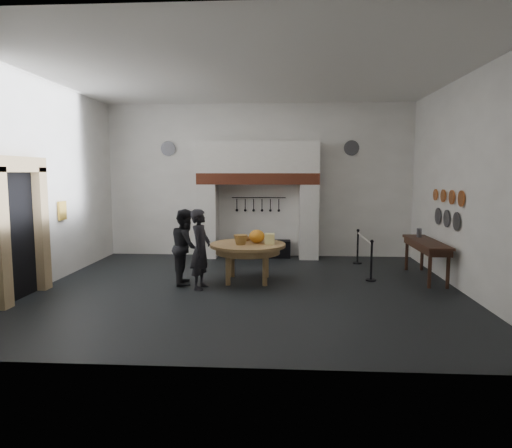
# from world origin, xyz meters

# --- Properties ---
(floor) EXTENTS (9.00, 8.00, 0.02)m
(floor) POSITION_xyz_m (0.00, 0.00, 0.00)
(floor) COLOR black
(floor) RESTS_ON ground
(ceiling) EXTENTS (9.00, 8.00, 0.02)m
(ceiling) POSITION_xyz_m (0.00, 0.00, 4.50)
(ceiling) COLOR silver
(ceiling) RESTS_ON wall_back
(wall_back) EXTENTS (9.00, 0.02, 4.50)m
(wall_back) POSITION_xyz_m (0.00, 4.00, 2.25)
(wall_back) COLOR white
(wall_back) RESTS_ON floor
(wall_front) EXTENTS (9.00, 0.02, 4.50)m
(wall_front) POSITION_xyz_m (0.00, -4.00, 2.25)
(wall_front) COLOR white
(wall_front) RESTS_ON floor
(wall_left) EXTENTS (0.02, 8.00, 4.50)m
(wall_left) POSITION_xyz_m (-4.50, 0.00, 2.25)
(wall_left) COLOR white
(wall_left) RESTS_ON floor
(wall_right) EXTENTS (0.02, 8.00, 4.50)m
(wall_right) POSITION_xyz_m (4.50, 0.00, 2.25)
(wall_right) COLOR white
(wall_right) RESTS_ON floor
(chimney_pier_left) EXTENTS (0.55, 0.70, 2.15)m
(chimney_pier_left) POSITION_xyz_m (-1.48, 3.65, 1.07)
(chimney_pier_left) COLOR silver
(chimney_pier_left) RESTS_ON floor
(chimney_pier_right) EXTENTS (0.55, 0.70, 2.15)m
(chimney_pier_right) POSITION_xyz_m (1.48, 3.65, 1.07)
(chimney_pier_right) COLOR silver
(chimney_pier_right) RESTS_ON floor
(hearth_brick_band) EXTENTS (3.50, 0.72, 0.32)m
(hearth_brick_band) POSITION_xyz_m (0.00, 3.65, 2.31)
(hearth_brick_band) COLOR #9E442B
(hearth_brick_band) RESTS_ON chimney_pier_left
(chimney_hood) EXTENTS (3.50, 0.70, 0.90)m
(chimney_hood) POSITION_xyz_m (0.00, 3.65, 2.92)
(chimney_hood) COLOR silver
(chimney_hood) RESTS_ON hearth_brick_band
(iron_range) EXTENTS (1.90, 0.45, 0.50)m
(iron_range) POSITION_xyz_m (0.00, 3.72, 0.25)
(iron_range) COLOR black
(iron_range) RESTS_ON floor
(utensil_rail) EXTENTS (1.60, 0.02, 0.02)m
(utensil_rail) POSITION_xyz_m (0.00, 3.92, 1.75)
(utensil_rail) COLOR black
(utensil_rail) RESTS_ON wall_back
(door_recess) EXTENTS (0.04, 1.10, 2.50)m
(door_recess) POSITION_xyz_m (-4.47, -1.00, 1.25)
(door_recess) COLOR black
(door_recess) RESTS_ON floor
(door_jamb_near) EXTENTS (0.22, 0.30, 2.60)m
(door_jamb_near) POSITION_xyz_m (-4.38, -1.70, 1.30)
(door_jamb_near) COLOR tan
(door_jamb_near) RESTS_ON floor
(door_jamb_far) EXTENTS (0.22, 0.30, 2.60)m
(door_jamb_far) POSITION_xyz_m (-4.38, -0.30, 1.30)
(door_jamb_far) COLOR tan
(door_jamb_far) RESTS_ON floor
(door_lintel) EXTENTS (0.22, 1.70, 0.30)m
(door_lintel) POSITION_xyz_m (-4.38, -1.00, 2.65)
(door_lintel) COLOR tan
(door_lintel) RESTS_ON door_jamb_near
(wall_plaque) EXTENTS (0.05, 0.34, 0.44)m
(wall_plaque) POSITION_xyz_m (-4.45, 0.80, 1.60)
(wall_plaque) COLOR gold
(wall_plaque) RESTS_ON wall_left
(work_table) EXTENTS (2.03, 2.03, 0.07)m
(work_table) POSITION_xyz_m (-0.06, 0.70, 0.84)
(work_table) COLOR tan
(work_table) RESTS_ON floor
(pumpkin) EXTENTS (0.36, 0.36, 0.31)m
(pumpkin) POSITION_xyz_m (0.14, 0.80, 1.03)
(pumpkin) COLOR orange
(pumpkin) RESTS_ON work_table
(cheese_block_big) EXTENTS (0.22, 0.22, 0.24)m
(cheese_block_big) POSITION_xyz_m (0.44, 0.65, 0.99)
(cheese_block_big) COLOR #FDF297
(cheese_block_big) RESTS_ON work_table
(cheese_block_small) EXTENTS (0.18, 0.18, 0.20)m
(cheese_block_small) POSITION_xyz_m (0.42, 0.95, 0.97)
(cheese_block_small) COLOR #DDD084
(cheese_block_small) RESTS_ON work_table
(wicker_basket) EXTENTS (0.37, 0.37, 0.22)m
(wicker_basket) POSITION_xyz_m (-0.21, 0.55, 0.98)
(wicker_basket) COLOR #A7843D
(wicker_basket) RESTS_ON work_table
(bread_loaf) EXTENTS (0.31, 0.18, 0.13)m
(bread_loaf) POSITION_xyz_m (-0.16, 1.05, 0.94)
(bread_loaf) COLOR olive
(bread_loaf) RESTS_ON work_table
(visitor_near) EXTENTS (0.50, 0.68, 1.72)m
(visitor_near) POSITION_xyz_m (-1.02, -0.03, 0.86)
(visitor_near) COLOR black
(visitor_near) RESTS_ON floor
(visitor_far) EXTENTS (0.77, 0.92, 1.69)m
(visitor_far) POSITION_xyz_m (-1.42, 0.37, 0.84)
(visitor_far) COLOR black
(visitor_far) RESTS_ON floor
(side_table) EXTENTS (0.55, 2.20, 0.06)m
(side_table) POSITION_xyz_m (4.10, 1.23, 0.87)
(side_table) COLOR #381F14
(side_table) RESTS_ON floor
(pewter_jug) EXTENTS (0.12, 0.12, 0.22)m
(pewter_jug) POSITION_xyz_m (4.10, 1.83, 1.01)
(pewter_jug) COLOR #4D4C51
(pewter_jug) RESTS_ON side_table
(copper_pan_a) EXTENTS (0.03, 0.34, 0.34)m
(copper_pan_a) POSITION_xyz_m (4.46, 0.20, 1.95)
(copper_pan_a) COLOR #C6662D
(copper_pan_a) RESTS_ON wall_right
(copper_pan_b) EXTENTS (0.03, 0.32, 0.32)m
(copper_pan_b) POSITION_xyz_m (4.46, 0.75, 1.95)
(copper_pan_b) COLOR #C6662D
(copper_pan_b) RESTS_ON wall_right
(copper_pan_c) EXTENTS (0.03, 0.30, 0.30)m
(copper_pan_c) POSITION_xyz_m (4.46, 1.30, 1.95)
(copper_pan_c) COLOR #C6662D
(copper_pan_c) RESTS_ON wall_right
(copper_pan_d) EXTENTS (0.03, 0.28, 0.28)m
(copper_pan_d) POSITION_xyz_m (4.46, 1.85, 1.95)
(copper_pan_d) COLOR #C6662D
(copper_pan_d) RESTS_ON wall_right
(pewter_plate_left) EXTENTS (0.03, 0.40, 0.40)m
(pewter_plate_left) POSITION_xyz_m (4.46, 0.40, 1.45)
(pewter_plate_left) COLOR #4C4C51
(pewter_plate_left) RESTS_ON wall_right
(pewter_plate_mid) EXTENTS (0.03, 0.40, 0.40)m
(pewter_plate_mid) POSITION_xyz_m (4.46, 1.00, 1.45)
(pewter_plate_mid) COLOR #4C4C51
(pewter_plate_mid) RESTS_ON wall_right
(pewter_plate_right) EXTENTS (0.03, 0.40, 0.40)m
(pewter_plate_right) POSITION_xyz_m (4.46, 1.60, 1.45)
(pewter_plate_right) COLOR #4C4C51
(pewter_plate_right) RESTS_ON wall_right
(pewter_plate_back_left) EXTENTS (0.44, 0.03, 0.44)m
(pewter_plate_back_left) POSITION_xyz_m (-2.70, 3.96, 3.20)
(pewter_plate_back_left) COLOR #4C4C51
(pewter_plate_back_left) RESTS_ON wall_back
(pewter_plate_back_right) EXTENTS (0.44, 0.03, 0.44)m
(pewter_plate_back_right) POSITION_xyz_m (2.70, 3.96, 3.20)
(pewter_plate_back_right) COLOR #4C4C51
(pewter_plate_back_right) RESTS_ON wall_back
(barrier_post_near) EXTENTS (0.05, 0.05, 0.90)m
(barrier_post_near) POSITION_xyz_m (2.78, 0.92, 0.45)
(barrier_post_near) COLOR black
(barrier_post_near) RESTS_ON floor
(barrier_post_far) EXTENTS (0.05, 0.05, 0.90)m
(barrier_post_far) POSITION_xyz_m (2.78, 2.92, 0.45)
(barrier_post_far) COLOR black
(barrier_post_far) RESTS_ON floor
(barrier_rope) EXTENTS (0.04, 2.00, 0.04)m
(barrier_rope) POSITION_xyz_m (2.78, 1.92, 0.85)
(barrier_rope) COLOR silver
(barrier_rope) RESTS_ON barrier_post_near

